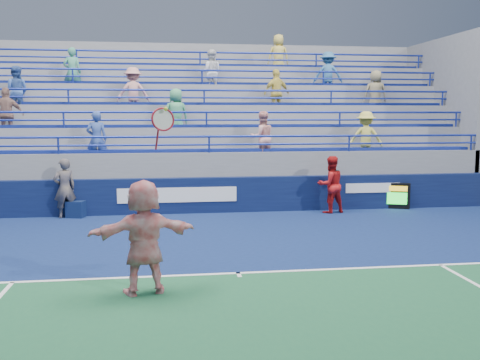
{
  "coord_description": "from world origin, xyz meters",
  "views": [
    {
      "loc": [
        -1.32,
        -9.79,
        3.02
      ],
      "look_at": [
        0.38,
        2.5,
        1.5
      ],
      "focal_mm": 40.0,
      "sensor_mm": 36.0,
      "label": 1
    }
  ],
  "objects": [
    {
      "name": "ground",
      "position": [
        0.0,
        0.0,
        0.0
      ],
      "size": [
        120.0,
        120.0,
        0.0
      ],
      "primitive_type": "plane",
      "color": "#333538"
    },
    {
      "name": "sponsor_wall",
      "position": [
        0.0,
        6.5,
        0.55
      ],
      "size": [
        18.0,
        0.32,
        1.1
      ],
      "color": "#0A1137",
      "rests_on": "ground"
    },
    {
      "name": "bleacher_stand",
      "position": [
        -0.01,
        10.27,
        1.55
      ],
      "size": [
        18.0,
        5.6,
        6.13
      ],
      "color": "slate",
      "rests_on": "ground"
    },
    {
      "name": "serve_speed_board",
      "position": [
        5.81,
        6.39,
        0.43
      ],
      "size": [
        1.19,
        0.55,
        0.84
      ],
      "color": "black",
      "rests_on": "ground"
    },
    {
      "name": "judge_chair",
      "position": [
        -3.97,
        6.3,
        0.28
      ],
      "size": [
        0.6,
        0.61,
        0.89
      ],
      "color": "#0D1B41",
      "rests_on": "ground"
    },
    {
      "name": "tennis_player",
      "position": [
        -1.71,
        -0.88,
        0.99
      ],
      "size": [
        1.9,
        0.94,
        3.15
      ],
      "color": "white",
      "rests_on": "ground"
    },
    {
      "name": "line_judge",
      "position": [
        -4.28,
        6.22,
        0.88
      ],
      "size": [
        0.76,
        0.64,
        1.76
      ],
      "primitive_type": "imported",
      "rotation": [
        0.0,
        0.0,
        3.55
      ],
      "color": "#131936",
      "rests_on": "ground"
    },
    {
      "name": "ball_girl",
      "position": [
        3.67,
        5.95,
        0.88
      ],
      "size": [
        0.98,
        0.83,
        1.76
      ],
      "primitive_type": "imported",
      "rotation": [
        0.0,
        0.0,
        3.35
      ],
      "color": "#B21415",
      "rests_on": "ground"
    }
  ]
}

